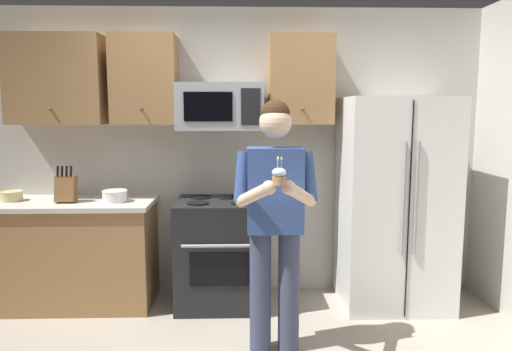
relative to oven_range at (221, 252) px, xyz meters
The scene contains 11 objects.
wall_back 0.94m from the oven_range, 69.02° to the left, with size 4.40×0.10×2.60m, color beige.
oven_range is the anchor object (origin of this frame).
microwave 1.26m from the oven_range, 89.98° to the left, with size 0.74×0.41×0.40m.
refrigerator 1.56m from the oven_range, ahead, with size 0.90×0.75×1.80m.
cabinet_row_upper 1.60m from the oven_range, 163.43° to the left, with size 2.78×0.36×0.76m.
counter_left 1.30m from the oven_range, behind, with size 1.44×0.66×0.92m.
knife_block 1.42m from the oven_range, behind, with size 0.16×0.15×0.32m.
bowl_large_white 1.03m from the oven_range, behind, with size 0.21×0.21×0.10m.
bowl_small_colored 1.86m from the oven_range, behind, with size 0.19×0.19×0.09m.
person 1.09m from the oven_range, 64.35° to the right, with size 0.60×0.48×1.76m.
cupcake 1.50m from the oven_range, 70.87° to the right, with size 0.09×0.09×0.17m.
Camera 1 is at (0.03, -2.74, 1.69)m, focal length 34.00 mm.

